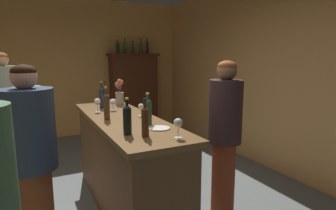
{
  "coord_description": "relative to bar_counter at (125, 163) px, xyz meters",
  "views": [
    {
      "loc": [
        -0.57,
        -2.68,
        1.68
      ],
      "look_at": [
        1.05,
        0.57,
        1.06
      ],
      "focal_mm": 29.8,
      "sensor_mm": 36.0,
      "label": 1
    }
  ],
  "objects": [
    {
      "name": "wine_bottle_merlot",
      "position": [
        -0.07,
        -0.78,
        0.65
      ],
      "size": [
        0.06,
        0.06,
        0.31
      ],
      "color": "#462714",
      "rests_on": "bar_counter"
    },
    {
      "name": "bartender",
      "position": [
        0.84,
        -0.66,
        0.39
      ],
      "size": [
        0.33,
        0.33,
        1.65
      ],
      "rotation": [
        0.0,
        0.0,
        3.14
      ],
      "color": "brown",
      "rests_on": "ground"
    },
    {
      "name": "patron_by_cabinet",
      "position": [
        -1.17,
        1.18,
        0.43
      ],
      "size": [
        0.36,
        0.36,
        1.74
      ],
      "rotation": [
        0.0,
        0.0,
        -1.06
      ],
      "color": "#263623",
      "rests_on": "ground"
    },
    {
      "name": "wine_glass_rear",
      "position": [
        0.01,
        0.45,
        0.62
      ],
      "size": [
        0.08,
        0.08,
        0.14
      ],
      "color": "white",
      "rests_on": "bar_counter"
    },
    {
      "name": "display_bottle_left",
      "position": [
        0.89,
        3.12,
        1.36
      ],
      "size": [
        0.08,
        0.08,
        0.29
      ],
      "color": "#1B381F",
      "rests_on": "display_cabinet"
    },
    {
      "name": "wine_glass_spare",
      "position": [
        -0.18,
        0.42,
        0.64
      ],
      "size": [
        0.07,
        0.07,
        0.17
      ],
      "color": "white",
      "rests_on": "bar_counter"
    },
    {
      "name": "wine_glass_front",
      "position": [
        0.2,
        -0.01,
        0.62
      ],
      "size": [
        0.07,
        0.07,
        0.14
      ],
      "color": "white",
      "rests_on": "bar_counter"
    },
    {
      "name": "wine_bottle_riesling",
      "position": [
        -0.19,
        -0.03,
        0.67
      ],
      "size": [
        0.06,
        0.06,
        0.34
      ],
      "color": "#4D341F",
      "rests_on": "bar_counter"
    },
    {
      "name": "patron_in_navy",
      "position": [
        -0.91,
        0.68,
        0.32
      ],
      "size": [
        0.3,
        0.3,
        1.52
      ],
      "rotation": [
        0.0,
        0.0,
        -0.3
      ],
      "color": "gray",
      "rests_on": "ground"
    },
    {
      "name": "wine_bottle_malbec",
      "position": [
        0.03,
        0.9,
        0.67
      ],
      "size": [
        0.07,
        0.07,
        0.33
      ],
      "color": "#492918",
      "rests_on": "bar_counter"
    },
    {
      "name": "display_cabinet",
      "position": [
        1.23,
        3.12,
        0.39
      ],
      "size": [
        1.11,
        0.39,
        1.76
      ],
      "color": "#492515",
      "rests_on": "ground"
    },
    {
      "name": "cheese_plate",
      "position": [
        0.14,
        -0.61,
        0.52
      ],
      "size": [
        0.19,
        0.19,
        0.01
      ],
      "primitive_type": "cylinder",
      "color": "white",
      "rests_on": "bar_counter"
    },
    {
      "name": "wine_bottle_chardonnay",
      "position": [
        -0.07,
        0.67,
        0.66
      ],
      "size": [
        0.07,
        0.07,
        0.34
      ],
      "color": "#1C2736",
      "rests_on": "bar_counter"
    },
    {
      "name": "wine_bottle_pinot",
      "position": [
        -0.18,
        -0.66,
        0.65
      ],
      "size": [
        0.07,
        0.07,
        0.31
      ],
      "color": "black",
      "rests_on": "bar_counter"
    },
    {
      "name": "wall_right",
      "position": [
        2.39,
        -0.15,
        0.92
      ],
      "size": [
        0.12,
        7.11,
        2.89
      ],
      "primitive_type": "cube",
      "color": "tan",
      "rests_on": "ground"
    },
    {
      "name": "patron_in_grey",
      "position": [
        -0.91,
        -0.49,
        0.36
      ],
      "size": [
        0.4,
        0.4,
        1.63
      ],
      "rotation": [
        0.0,
        0.0,
        0.84
      ],
      "color": "brown",
      "rests_on": "ground"
    },
    {
      "name": "display_bottle_midleft",
      "position": [
        1.04,
        3.12,
        1.38
      ],
      "size": [
        0.07,
        0.07,
        0.33
      ],
      "color": "#255235",
      "rests_on": "display_cabinet"
    },
    {
      "name": "wine_glass_mid",
      "position": [
        0.15,
        -0.94,
        0.63
      ],
      "size": [
        0.07,
        0.07,
        0.16
      ],
      "color": "white",
      "rests_on": "bar_counter"
    },
    {
      "name": "flower_arrangement",
      "position": [
        0.22,
        0.86,
        0.68
      ],
      "size": [
        0.12,
        0.14,
        0.35
      ],
      "color": "tan",
      "rests_on": "bar_counter"
    },
    {
      "name": "display_bottle_midright",
      "position": [
        1.42,
        3.12,
        1.38
      ],
      "size": [
        0.07,
        0.07,
        0.33
      ],
      "color": "#2D4F2B",
      "rests_on": "display_cabinet"
    },
    {
      "name": "bar_counter",
      "position": [
        0.0,
        0.0,
        0.0
      ],
      "size": [
        0.66,
        2.25,
        1.04
      ],
      "color": "brown",
      "rests_on": "ground"
    },
    {
      "name": "display_bottle_right",
      "position": [
        1.57,
        3.12,
        1.39
      ],
      "size": [
        0.07,
        0.07,
        0.35
      ],
      "color": "#202236",
      "rests_on": "display_cabinet"
    },
    {
      "name": "display_bottle_center",
      "position": [
        1.23,
        3.12,
        1.36
      ],
      "size": [
        0.06,
        0.06,
        0.27
      ],
      "color": "#264A2A",
      "rests_on": "display_cabinet"
    },
    {
      "name": "wall_back",
      "position": [
        -0.31,
        3.41,
        0.92
      ],
      "size": [
        5.39,
        0.12,
        2.89
      ],
      "primitive_type": "cube",
      "color": "tan",
      "rests_on": "ground"
    },
    {
      "name": "wine_bottle_rose",
      "position": [
        0.12,
        -0.39,
        0.65
      ],
      "size": [
        0.08,
        0.08,
        0.3
      ],
      "color": "#284C2E",
      "rests_on": "bar_counter"
    }
  ]
}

